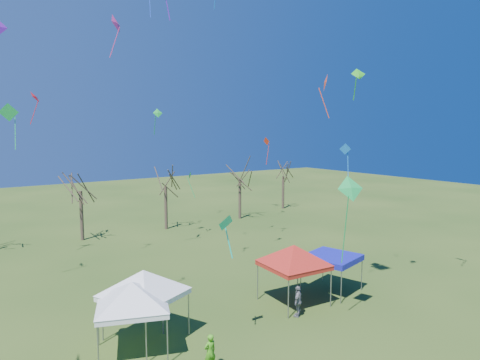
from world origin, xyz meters
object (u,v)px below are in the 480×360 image
Objects in this scene: tree_4 at (240,167)px; tent_white_west at (132,287)px; tent_white_mid at (143,275)px; tent_red at (294,249)px; tree_2 at (80,173)px; tree_5 at (283,165)px; tent_blue at (332,258)px; person_grey at (298,301)px; tree_3 at (165,171)px; person_green at (210,352)px.

tree_4 is 1.92× the size of tent_white_west.
tent_white_mid reaches higher than tent_white_west.
tent_white_mid is at bearing -134.05° from tree_4.
tree_4 is at bearing 62.41° from tent_red.
tent_white_mid is (-2.73, -21.51, -3.00)m from tree_2.
tree_5 reaches higher than tent_blue.
tent_white_west is 1.12× the size of tent_blue.
tent_red reaches higher than person_grey.
tent_blue is at bearing 169.25° from person_grey.
tent_white_mid reaches higher than tent_blue.
tree_3 is 22.27m from tent_red.
tree_2 reaches higher than tent_blue.
person_green is at bearing -135.29° from tree_5.
tree_2 is 17.73m from tree_4.
tree_2 is 25.00m from person_grey.
tree_4 is 1.82× the size of tent_white_mid.
tent_blue reaches higher than person_green.
tree_4 is 2.16× the size of tent_blue.
tent_white_west is (-11.99, -21.94, -2.96)m from tree_3.
tent_white_mid is at bearing -97.22° from tree_2.
person_green is (-10.97, -3.29, -1.38)m from tent_blue.
person_grey is (-20.86, -25.52, -4.86)m from tree_5.
tree_3 is at bearing -2.27° from tree_2.
tree_4 is at bearing 45.77° from tent_white_west.
tree_2 is 1.10× the size of tree_5.
person_grey is at bearing -77.62° from tree_2.
tree_4 reaches higher than tree_5.
tree_4 is 8.62m from tree_5.
tent_white_west is (-29.68, -23.96, -2.61)m from tree_5.
tree_4 is (9.32, -0.04, -0.02)m from tree_3.
person_green is (-9.86, -25.25, -5.29)m from tree_3.
tree_2 is at bearing 113.10° from tent_blue.
tree_3 is at bearing 61.34° from tent_white_west.
tent_blue is 11.53m from person_green.
tree_2 is at bearing 80.84° from tent_white_west.
tent_white_mid is at bearing -76.59° from person_green.
tent_white_west reaches higher than person_grey.
tent_white_west is 9.84m from tent_red.
tree_2 is at bearing -97.14° from person_green.
tree_5 is 29.37m from tent_blue.
tent_white_west reaches higher than person_green.
tree_3 is 5.03× the size of person_green.
tree_2 is at bearing -108.19° from person_grey.
tent_white_west is (-3.59, -22.27, -3.17)m from tree_2.
tree_4 is (17.72, -0.38, -0.23)m from tree_2.
person_grey is at bearing -129.25° from tree_5.
tent_blue is (-8.21, -21.92, -3.89)m from tree_4.
tree_5 is at bearing -159.82° from person_grey.
tent_blue is 2.32× the size of person_green.
tree_3 is 24.28m from person_grey.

